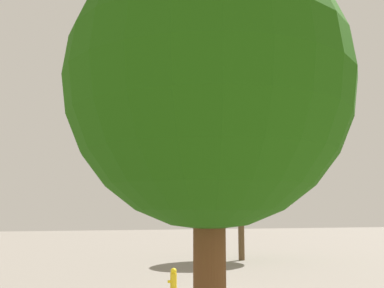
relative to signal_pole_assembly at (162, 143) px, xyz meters
The scene contains 4 objects.
signal_pole_assembly is the anchor object (origin of this frame).
fire_hydrant 5.61m from the signal_pole_assembly, 111.30° to the right, with size 0.33×0.24×0.83m.
tree_near 14.67m from the signal_pole_assembly, 122.50° to the right, with size 4.47×4.47×7.15m.
tree_mid 7.71m from the signal_pole_assembly, 81.36° to the left, with size 3.87×3.87×6.47m.
Camera 1 is at (4.51, 13.49, 2.84)m, focal length 42.45 mm.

